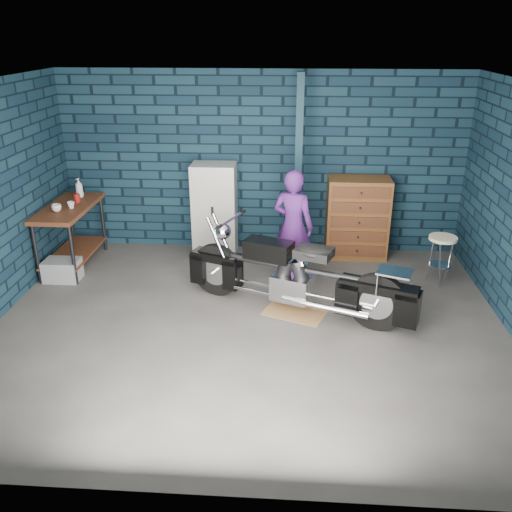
{
  "coord_description": "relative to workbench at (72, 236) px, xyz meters",
  "views": [
    {
      "loc": [
        0.46,
        -5.5,
        3.24
      ],
      "look_at": [
        0.07,
        0.3,
        0.77
      ],
      "focal_mm": 38.0,
      "sensor_mm": 36.0,
      "label": 1
    }
  ],
  "objects": [
    {
      "name": "motorcycle",
      "position": [
        3.24,
        -1.19,
        0.09
      ],
      "size": [
        2.55,
        1.52,
        1.09
      ],
      "primitive_type": null,
      "rotation": [
        0.0,
        0.0,
        -0.37
      ],
      "color": "black",
      "rests_on": "ground"
    },
    {
      "name": "support_post",
      "position": [
        3.23,
        0.35,
        0.9
      ],
      "size": [
        0.1,
        0.1,
        2.7
      ],
      "primitive_type": "cube",
      "color": "#102733",
      "rests_on": "ground"
    },
    {
      "name": "locker",
      "position": [
        1.99,
        0.63,
        0.24
      ],
      "size": [
        0.65,
        0.46,
        1.39
      ],
      "primitive_type": "cube",
      "color": "beige",
      "rests_on": "ground"
    },
    {
      "name": "cup_a",
      "position": [
        -0.05,
        -0.24,
        0.51
      ],
      "size": [
        0.13,
        0.13,
        0.1
      ],
      "primitive_type": "imported",
      "rotation": [
        0.0,
        0.0,
        0.01
      ],
      "color": "beige",
      "rests_on": "workbench"
    },
    {
      "name": "ground",
      "position": [
        2.68,
        -1.6,
        -0.46
      ],
      "size": [
        6.0,
        6.0,
        0.0
      ],
      "primitive_type": "plane",
      "color": "#514E4B",
      "rests_on": "ground"
    },
    {
      "name": "bottle",
      "position": [
        0.02,
        0.45,
        0.6
      ],
      "size": [
        0.14,
        0.14,
        0.28
      ],
      "primitive_type": "imported",
      "rotation": [
        0.0,
        0.0,
        -0.29
      ],
      "color": "gray",
      "rests_on": "workbench"
    },
    {
      "name": "shop_stool",
      "position": [
        5.17,
        -0.25,
        -0.12
      ],
      "size": [
        0.46,
        0.46,
        0.68
      ],
      "primitive_type": null,
      "rotation": [
        0.0,
        0.0,
        0.28
      ],
      "color": "beige",
      "rests_on": "ground"
    },
    {
      "name": "room_walls",
      "position": [
        2.68,
        -1.04,
        1.45
      ],
      "size": [
        6.02,
        5.01,
        2.71
      ],
      "color": "black",
      "rests_on": "ground"
    },
    {
      "name": "tool_chest",
      "position": [
        4.14,
        0.63,
        0.15
      ],
      "size": [
        0.91,
        0.5,
        1.21
      ],
      "primitive_type": "cube",
      "color": "brown",
      "rests_on": "ground"
    },
    {
      "name": "cup_b",
      "position": [
        0.09,
        -0.09,
        0.5
      ],
      "size": [
        0.11,
        0.11,
        0.09
      ],
      "primitive_type": "imported",
      "rotation": [
        0.0,
        0.0,
        -0.09
      ],
      "color": "beige",
      "rests_on": "workbench"
    },
    {
      "name": "workbench",
      "position": [
        0.0,
        0.0,
        0.0
      ],
      "size": [
        0.6,
        1.4,
        0.91
      ],
      "primitive_type": "cube",
      "color": "#5B311B",
      "rests_on": "ground"
    },
    {
      "name": "storage_bin",
      "position": [
        0.02,
        -0.5,
        -0.31
      ],
      "size": [
        0.47,
        0.34,
        0.29
      ],
      "primitive_type": "cube",
      "color": "gray",
      "rests_on": "ground"
    },
    {
      "name": "person",
      "position": [
        3.18,
        -0.25,
        0.32
      ],
      "size": [
        0.66,
        0.55,
        1.55
      ],
      "primitive_type": "imported",
      "rotation": [
        0.0,
        0.0,
        2.76
      ],
      "color": "#4C1C6C",
      "rests_on": "ground"
    },
    {
      "name": "drip_mat",
      "position": [
        3.24,
        -1.19,
        -0.45
      ],
      "size": [
        0.88,
        0.78,
        0.01
      ],
      "primitive_type": "cube",
      "rotation": [
        0.0,
        0.0,
        -0.37
      ],
      "color": "#8E613E",
      "rests_on": "ground"
    },
    {
      "name": "mug_red",
      "position": [
        0.07,
        0.19,
        0.52
      ],
      "size": [
        0.11,
        0.11,
        0.12
      ],
      "primitive_type": "cylinder",
      "rotation": [
        0.0,
        0.0,
        -0.24
      ],
      "color": "maroon",
      "rests_on": "workbench"
    }
  ]
}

